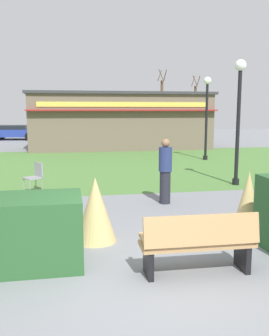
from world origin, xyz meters
TOP-DOWN VIEW (x-y plane):
  - ground_plane at (0.00, 0.00)m, footprint 80.00×80.00m
  - lawn_patch at (0.00, 11.65)m, footprint 36.00×12.00m
  - park_bench at (0.73, 0.24)m, footprint 1.71×0.55m
  - ornamental_grass_behind_left at (2.50, 2.18)m, footprint 0.59×0.59m
  - ornamental_grass_behind_right at (-0.64, 1.94)m, footprint 0.77×0.77m
  - lamppost_mid at (4.25, 6.43)m, footprint 0.36×0.36m
  - lamppost_far at (5.49, 12.46)m, footprint 0.36×0.36m
  - food_kiosk at (2.17, 19.07)m, footprint 11.27×5.12m
  - cafe_chair_east at (-2.08, 6.38)m, footprint 0.61×0.61m
  - person_standing at (1.35, 4.47)m, footprint 0.34×0.34m
  - parked_car_west_slot at (-5.37, 27.03)m, footprint 4.36×2.38m
  - parked_car_center_slot at (-0.03, 27.02)m, footprint 4.20×2.07m
  - parked_car_east_slot at (4.83, 27.02)m, footprint 4.29×2.23m
  - tree_left_bg at (12.40, 33.86)m, footprint 0.91×0.96m
  - tree_right_bg at (8.23, 31.93)m, footprint 0.91×0.96m

SIDE VIEW (x-z plane):
  - ground_plane at x=0.00m, z-range 0.00..0.00m
  - lawn_patch at x=0.00m, z-range 0.00..0.01m
  - park_bench at x=0.73m, z-range 0.01..0.96m
  - cafe_chair_east at x=-2.08m, z-range 0.08..0.97m
  - ornamental_grass_behind_left at x=2.50m, z-range 0.00..1.18m
  - ornamental_grass_behind_right at x=-0.64m, z-range 0.00..1.20m
  - parked_car_west_slot at x=-5.37m, z-range 0.04..1.24m
  - parked_car_center_slot at x=-0.03m, z-range 0.04..1.24m
  - parked_car_east_slot at x=4.83m, z-range 0.04..1.24m
  - person_standing at x=1.35m, z-range 0.02..1.71m
  - food_kiosk at x=2.17m, z-range 0.01..3.49m
  - lamppost_mid at x=4.25m, z-range 0.53..4.49m
  - lamppost_far at x=5.49m, z-range 0.53..4.49m
  - tree_left_bg at x=12.40m, z-range -0.36..5.63m
  - tree_right_bg at x=8.23m, z-range -0.36..5.99m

